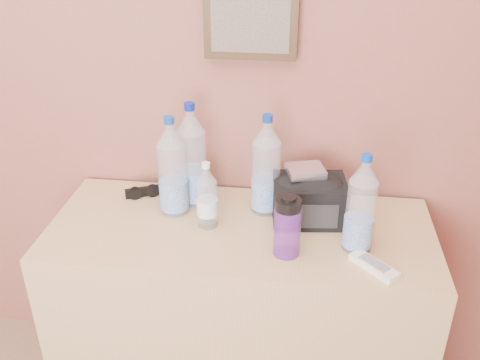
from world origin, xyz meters
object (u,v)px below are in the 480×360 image
at_px(pet_large_a, 172,171).
at_px(toiletry_bag, 309,198).
at_px(pet_large_c, 266,170).
at_px(ac_remote, 374,266).
at_px(nalgene_bottle, 287,226).
at_px(foil_packet, 306,171).
at_px(dresser, 240,318).
at_px(pet_large_b, 192,160).
at_px(pet_large_d, 361,209).
at_px(pet_small, 207,199).
at_px(sunglasses, 144,192).

height_order(pet_large_a, toiletry_bag, pet_large_a).
xyz_separation_m(pet_large_c, toiletry_bag, (0.15, -0.04, -0.07)).
bearing_deg(ac_remote, nalgene_bottle, -144.55).
distance_m(pet_large_c, foil_packet, 0.13).
relative_size(toiletry_bag, foil_packet, 2.02).
height_order(pet_large_a, nalgene_bottle, pet_large_a).
height_order(dresser, pet_large_b, pet_large_b).
xyz_separation_m(dresser, toiletry_bag, (0.22, 0.08, 0.47)).
bearing_deg(dresser, foil_packet, 25.48).
bearing_deg(pet_large_b, ac_remote, -27.90).
bearing_deg(toiletry_bag, pet_large_d, -51.78).
bearing_deg(pet_small, foil_packet, 17.03).
relative_size(pet_large_a, toiletry_bag, 1.47).
bearing_deg(pet_small, sunglasses, 148.80).
bearing_deg(ac_remote, pet_small, -152.55).
height_order(pet_large_d, foil_packet, pet_large_d).
relative_size(pet_large_a, foil_packet, 2.96).
distance_m(dresser, pet_small, 0.51).
relative_size(pet_small, toiletry_bag, 0.97).
relative_size(pet_large_b, pet_small, 1.61).
relative_size(pet_large_d, toiletry_bag, 1.35).
relative_size(pet_large_a, ac_remote, 2.26).
relative_size(pet_large_a, sunglasses, 2.61).
relative_size(pet_large_a, nalgene_bottle, 1.75).
bearing_deg(pet_large_a, ac_remote, -20.49).
xyz_separation_m(pet_large_c, pet_large_d, (0.30, -0.19, -0.01)).
distance_m(pet_large_a, sunglasses, 0.21).
height_order(pet_large_c, sunglasses, pet_large_c).
distance_m(pet_large_a, pet_large_b, 0.09).
relative_size(sunglasses, toiletry_bag, 0.56).
xyz_separation_m(pet_large_c, pet_small, (-0.18, -0.12, -0.05)).
xyz_separation_m(toiletry_bag, foil_packet, (-0.02, 0.01, 0.09)).
xyz_separation_m(pet_small, toiletry_bag, (0.33, 0.08, -0.02)).
distance_m(pet_large_a, toiletry_bag, 0.46).
bearing_deg(pet_large_a, pet_large_d, -13.23).
bearing_deg(pet_large_b, dresser, -38.60).
xyz_separation_m(pet_large_b, sunglasses, (-0.19, 0.01, -0.15)).
relative_size(sunglasses, ac_remote, 0.87).
relative_size(pet_large_b, ac_remote, 2.40).
bearing_deg(foil_packet, pet_large_c, 169.10).
distance_m(pet_small, ac_remote, 0.56).
bearing_deg(pet_large_c, dresser, -120.57).
xyz_separation_m(pet_large_b, ac_remote, (0.60, -0.32, -0.15)).
distance_m(sunglasses, ac_remote, 0.85).
distance_m(nalgene_bottle, ac_remote, 0.28).
xyz_separation_m(pet_large_b, toiletry_bag, (0.40, -0.07, -0.08)).
bearing_deg(pet_large_c, pet_small, -146.29).
bearing_deg(dresser, pet_large_c, 59.43).
bearing_deg(dresser, nalgene_bottle, -38.32).
height_order(nalgene_bottle, foil_packet, nalgene_bottle).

